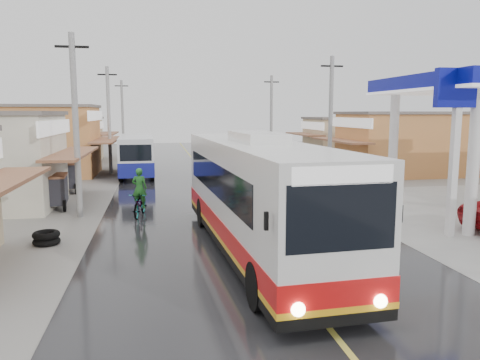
% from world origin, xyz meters
% --- Properties ---
extents(ground, '(120.00, 120.00, 0.00)m').
position_xyz_m(ground, '(0.00, 0.00, 0.00)').
color(ground, slate).
rests_on(ground, ground).
extents(road, '(12.00, 90.00, 0.02)m').
position_xyz_m(road, '(0.00, 15.00, 0.01)').
color(road, black).
rests_on(road, ground).
extents(centre_line, '(0.15, 90.00, 0.01)m').
position_xyz_m(centre_line, '(0.00, 15.00, 0.02)').
color(centre_line, '#D8CC4C').
rests_on(centre_line, road).
extents(shopfronts_left, '(11.00, 44.00, 5.20)m').
position_xyz_m(shopfronts_left, '(-13.00, 18.00, 0.00)').
color(shopfronts_left, tan).
rests_on(shopfronts_left, ground).
extents(shopfronts_right, '(11.00, 44.00, 4.80)m').
position_xyz_m(shopfronts_right, '(15.00, 12.00, 0.00)').
color(shopfronts_right, '#BCB7A5').
rests_on(shopfronts_right, ground).
extents(utility_poles_left, '(1.60, 50.00, 8.00)m').
position_xyz_m(utility_poles_left, '(-7.00, 16.00, 0.00)').
color(utility_poles_left, gray).
rests_on(utility_poles_left, ground).
extents(utility_poles_right, '(1.60, 36.00, 8.00)m').
position_xyz_m(utility_poles_right, '(7.00, 15.00, 0.00)').
color(utility_poles_right, gray).
rests_on(utility_poles_right, ground).
extents(coach_bus, '(3.51, 12.87, 3.98)m').
position_xyz_m(coach_bus, '(-0.38, 2.34, 1.92)').
color(coach_bus, silver).
rests_on(coach_bus, road).
extents(second_bus, '(2.63, 8.80, 2.90)m').
position_xyz_m(second_bus, '(-5.02, 22.66, 1.56)').
color(second_bus, silver).
rests_on(second_bus, road).
extents(cyclist, '(1.08, 2.15, 2.21)m').
position_xyz_m(cyclist, '(-4.34, 8.56, 0.73)').
color(cyclist, black).
rests_on(cyclist, ground).
extents(tricycle_near, '(1.63, 2.19, 1.67)m').
position_xyz_m(tricycle_near, '(-8.57, 11.03, 0.95)').
color(tricycle_near, '#26262D').
rests_on(tricycle_near, ground).
extents(tricycle_far, '(1.84, 2.32, 1.77)m').
position_xyz_m(tricycle_far, '(-8.95, 16.05, 1.01)').
color(tricycle_far, '#26262D').
rests_on(tricycle_far, ground).
extents(tyre_stack, '(0.94, 0.94, 0.48)m').
position_xyz_m(tyre_stack, '(-7.47, 4.54, 0.24)').
color(tyre_stack, black).
rests_on(tyre_stack, ground).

